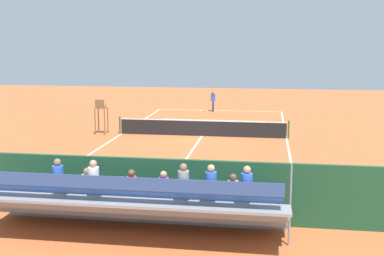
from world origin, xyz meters
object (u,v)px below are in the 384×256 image
at_px(tennis_player, 213,99).
at_px(tennis_ball_far, 233,118).
at_px(umpire_chair, 101,113).
at_px(courtside_bench, 233,199).
at_px(tennis_racket, 202,111).
at_px(tennis_net, 202,128).
at_px(tennis_ball_near, 196,117).
at_px(bleacher_stand, 137,203).
at_px(equipment_bag, 170,208).

distance_m(tennis_player, tennis_ball_far, 3.81).
bearing_deg(tennis_player, umpire_chair, 61.85).
xyz_separation_m(courtside_bench, tennis_racket, (4.22, -23.90, -0.54)).
relative_size(tennis_net, tennis_ball_near, 156.06).
distance_m(tennis_ball_near, tennis_ball_far, 2.73).
relative_size(tennis_net, tennis_player, 5.35).
height_order(bleacher_stand, tennis_racket, bleacher_stand).
distance_m(courtside_bench, tennis_racket, 24.27).
relative_size(tennis_net, umpire_chair, 4.81).
bearing_deg(tennis_ball_near, tennis_racket, -89.22).
distance_m(bleacher_stand, tennis_ball_near, 22.82).
bearing_deg(tennis_ball_far, tennis_net, 79.54).
height_order(tennis_net, tennis_ball_near, tennis_net).
xyz_separation_m(bleacher_stand, tennis_racket, (1.55, -26.04, -0.99)).
bearing_deg(bleacher_stand, umpire_chair, -67.43).
relative_size(equipment_bag, tennis_player, 0.47).
xyz_separation_m(umpire_chair, tennis_racket, (-4.76, -10.87, -1.30)).
bearing_deg(equipment_bag, tennis_ball_near, -84.30).
height_order(tennis_racket, tennis_ball_near, tennis_ball_near).
bearing_deg(tennis_player, bleacher_stand, 91.29).
height_order(tennis_net, equipment_bag, tennis_net).
distance_m(umpire_chair, equipment_bag, 14.89).
xyz_separation_m(tennis_net, tennis_ball_near, (1.40, -7.33, -0.47)).
bearing_deg(tennis_racket, tennis_net, 97.72).
bearing_deg(courtside_bench, tennis_ball_far, -85.99).
bearing_deg(tennis_player, tennis_ball_far, 119.49).
relative_size(courtside_bench, tennis_racket, 3.35).
bearing_deg(courtside_bench, bleacher_stand, 38.82).
relative_size(tennis_player, tennis_ball_near, 29.18).
distance_m(tennis_net, courtside_bench, 13.56).
distance_m(courtside_bench, tennis_player, 23.95).
bearing_deg(courtside_bench, equipment_bag, 3.49).
height_order(tennis_player, tennis_ball_near, tennis_player).
bearing_deg(equipment_bag, umpire_chair, -62.41).
bearing_deg(tennis_racket, equipment_bag, 95.03).
height_order(equipment_bag, tennis_ball_far, equipment_bag).
distance_m(tennis_racket, tennis_ball_far, 4.37).
bearing_deg(equipment_bag, tennis_net, -87.12).
distance_m(tennis_net, tennis_player, 10.48).
bearing_deg(tennis_ball_near, tennis_net, 100.77).
height_order(courtside_bench, equipment_bag, courtside_bench).
relative_size(umpire_chair, courtside_bench, 1.19).
distance_m(bleacher_stand, tennis_racket, 26.11).
bearing_deg(tennis_ball_far, tennis_ball_near, -1.81).
relative_size(tennis_net, courtside_bench, 5.72).
xyz_separation_m(tennis_net, equipment_bag, (-0.67, 13.40, -0.32)).
height_order(bleacher_stand, tennis_ball_far, bleacher_stand).
relative_size(umpire_chair, equipment_bag, 2.38).
distance_m(courtside_bench, tennis_ball_far, 20.57).
distance_m(equipment_bag, tennis_racket, 24.12).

